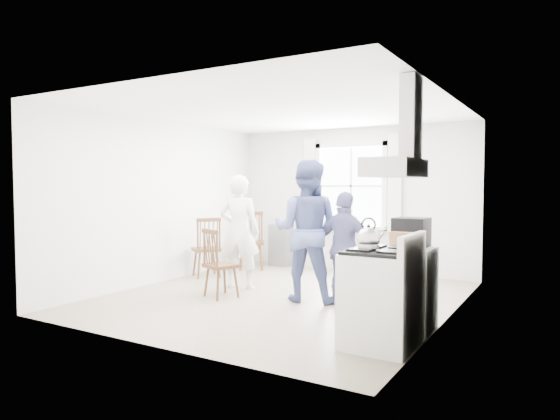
% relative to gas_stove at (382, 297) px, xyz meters
% --- Properties ---
extents(room_shell, '(4.62, 5.12, 2.64)m').
position_rel_gas_stove_xyz_m(room_shell, '(-1.91, 1.35, 0.82)').
color(room_shell, gray).
rests_on(room_shell, ground).
extents(window_assembly, '(1.88, 0.24, 1.70)m').
position_rel_gas_stove_xyz_m(window_assembly, '(-1.91, 3.80, 0.98)').
color(window_assembly, white).
rests_on(window_assembly, room_shell).
extents(range_hood, '(0.45, 0.76, 0.94)m').
position_rel_gas_stove_xyz_m(range_hood, '(0.16, -0.00, 1.42)').
color(range_hood, silver).
rests_on(range_hood, room_shell).
extents(shelf_unit, '(0.40, 0.30, 0.80)m').
position_rel_gas_stove_xyz_m(shelf_unit, '(-3.31, 3.68, -0.08)').
color(shelf_unit, slate).
rests_on(shelf_unit, ground).
extents(gas_stove, '(0.68, 0.76, 1.12)m').
position_rel_gas_stove_xyz_m(gas_stove, '(0.00, 0.00, 0.00)').
color(gas_stove, white).
rests_on(gas_stove, ground).
extents(kettle, '(0.23, 0.23, 0.32)m').
position_rel_gas_stove_xyz_m(kettle, '(-0.11, -0.09, 0.57)').
color(kettle, silver).
rests_on(kettle, gas_stove).
extents(low_cabinet, '(0.50, 0.55, 0.90)m').
position_rel_gas_stove_xyz_m(low_cabinet, '(0.07, 0.70, -0.03)').
color(low_cabinet, silver).
rests_on(low_cabinet, ground).
extents(stereo_stack, '(0.37, 0.33, 0.32)m').
position_rel_gas_stove_xyz_m(stereo_stack, '(0.06, 0.77, 0.57)').
color(stereo_stack, black).
rests_on(stereo_stack, low_cabinet).
extents(cardboard_box, '(0.32, 0.26, 0.18)m').
position_rel_gas_stove_xyz_m(cardboard_box, '(0.05, 0.58, 0.50)').
color(cardboard_box, '#966B48').
rests_on(cardboard_box, low_cabinet).
extents(windsor_chair_a, '(0.63, 0.62, 1.10)m').
position_rel_gas_stove_xyz_m(windsor_chair_a, '(-3.52, 2.95, 0.18)').
color(windsor_chair_a, '#452816').
rests_on(windsor_chair_a, ground).
extents(windsor_chair_b, '(0.53, 0.53, 0.97)m').
position_rel_gas_stove_xyz_m(windsor_chair_b, '(-2.69, 0.81, 0.11)').
color(windsor_chair_b, '#452816').
rests_on(windsor_chair_b, ground).
extents(windsor_chair_c, '(0.60, 0.60, 1.03)m').
position_rel_gas_stove_xyz_m(windsor_chair_c, '(-3.72, 1.95, 0.14)').
color(windsor_chair_c, '#452816').
rests_on(windsor_chair_c, ground).
extents(person_left, '(0.78, 0.78, 1.73)m').
position_rel_gas_stove_xyz_m(person_left, '(-2.78, 1.53, 0.38)').
color(person_left, white).
rests_on(person_left, ground).
extents(person_mid, '(1.11, 1.11, 1.91)m').
position_rel_gas_stove_xyz_m(person_mid, '(-1.53, 1.33, 0.47)').
color(person_mid, '#4F5B93').
rests_on(person_mid, ground).
extents(person_right, '(0.96, 0.96, 1.49)m').
position_rel_gas_stove_xyz_m(person_right, '(-0.96, 1.35, 0.26)').
color(person_right, navy).
rests_on(person_right, ground).
extents(potted_plant, '(0.19, 0.19, 0.32)m').
position_rel_gas_stove_xyz_m(potted_plant, '(-1.93, 3.71, 0.52)').
color(potted_plant, '#35773D').
rests_on(potted_plant, window_assembly).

